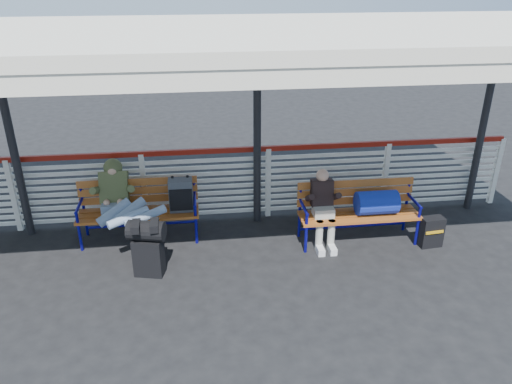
{
  "coord_description": "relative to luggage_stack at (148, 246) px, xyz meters",
  "views": [
    {
      "loc": [
        0.86,
        -5.52,
        3.9
      ],
      "look_at": [
        1.69,
        1.0,
        0.86
      ],
      "focal_mm": 35.0,
      "sensor_mm": 36.0,
      "label": 1
    }
  ],
  "objects": [
    {
      "name": "companion_person",
      "position": [
        2.54,
        0.53,
        0.16
      ],
      "size": [
        0.32,
        0.66,
        1.15
      ],
      "color": "#ADAB9D",
      "rests_on": "ground"
    },
    {
      "name": "suitcase_side",
      "position": [
        4.14,
        0.23,
        -0.21
      ],
      "size": [
        0.36,
        0.24,
        0.47
      ],
      "rotation": [
        0.0,
        0.0,
        0.1
      ],
      "color": "black",
      "rests_on": "ground"
    },
    {
      "name": "traveler_man",
      "position": [
        -0.35,
        0.69,
        0.26
      ],
      "size": [
        0.94,
        1.64,
        0.77
      ],
      "color": "#8091AC",
      "rests_on": "ground"
    },
    {
      "name": "bench_left",
      "position": [
        0.04,
        1.03,
        0.17
      ],
      "size": [
        1.8,
        0.56,
        0.97
      ],
      "color": "#AD5221",
      "rests_on": "ground"
    },
    {
      "name": "luggage_stack",
      "position": [
        0.0,
        0.0,
        0.0
      ],
      "size": [
        0.54,
        0.38,
        0.81
      ],
      "rotation": [
        0.0,
        0.0,
        -0.24
      ],
      "color": "black",
      "rests_on": "ground"
    },
    {
      "name": "fence",
      "position": [
        -0.14,
        1.52,
        0.22
      ],
      "size": [
        12.08,
        0.08,
        1.24
      ],
      "color": "silver",
      "rests_on": "ground"
    },
    {
      "name": "bench_right",
      "position": [
        3.22,
        0.54,
        0.16
      ],
      "size": [
        1.8,
        0.56,
        0.92
      ],
      "color": "#AD5221",
      "rests_on": "ground"
    },
    {
      "name": "canopy",
      "position": [
        -0.14,
        0.49,
        2.6
      ],
      "size": [
        12.6,
        3.6,
        3.16
      ],
      "color": "silver",
      "rests_on": "ground"
    },
    {
      "name": "ground",
      "position": [
        -0.14,
        -0.38,
        -0.44
      ],
      "size": [
        60.0,
        60.0,
        0.0
      ],
      "primitive_type": "plane",
      "color": "black",
      "rests_on": "ground"
    }
  ]
}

